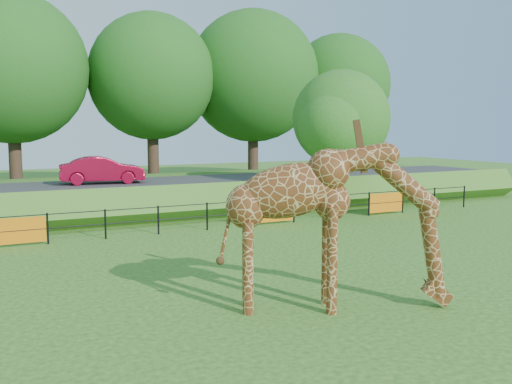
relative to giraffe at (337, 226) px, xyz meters
The scene contains 9 objects.
ground 3.27m from the giraffe, 66.67° to the left, with size 90.00×90.00×0.00m, color #255715.
giraffe is the anchor object (origin of this frame).
perimeter_fence 10.59m from the giraffe, 84.23° to the left, with size 28.07×0.10×1.10m, color black, non-canonical shape.
embankment 18.02m from the giraffe, 86.63° to the left, with size 40.00×9.00×1.30m, color #255715.
road 16.49m from the giraffe, 86.33° to the left, with size 40.00×5.00×0.12m, color #2E2E30.
car_red 16.77m from the giraffe, 95.89° to the left, with size 1.35×3.87×1.28m, color #A70B2C.
visitor 13.02m from the giraffe, 73.03° to the left, with size 0.50×0.33×1.38m, color black.
tree_east 15.05m from the giraffe, 54.39° to the left, with size 5.40×4.71×6.76m.
bg_tree_line 25.19m from the giraffe, 83.13° to the left, with size 37.30×8.80×11.82m.
Camera 1 is at (-8.32, -12.84, 4.14)m, focal length 40.00 mm.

